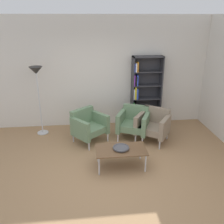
{
  "coord_description": "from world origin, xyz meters",
  "views": [
    {
      "loc": [
        -0.44,
        -3.92,
        2.83
      ],
      "look_at": [
        0.07,
        0.84,
        0.95
      ],
      "focal_mm": 38.92,
      "sensor_mm": 36.0,
      "label": 1
    }
  ],
  "objects_px": {
    "coffee_table_low": "(121,151)",
    "armchair_near_window": "(153,124)",
    "floor_lamp_torchiere": "(37,79)",
    "armchair_corner_red": "(134,122)",
    "armchair_by_bookshelf": "(88,125)",
    "bookshelf_tall": "(143,93)",
    "decorative_bowl": "(121,148)"
  },
  "relations": [
    {
      "from": "armchair_by_bookshelf",
      "to": "floor_lamp_torchiere",
      "type": "bearing_deg",
      "value": 115.23
    },
    {
      "from": "bookshelf_tall",
      "to": "armchair_by_bookshelf",
      "type": "relative_size",
      "value": 2.0
    },
    {
      "from": "floor_lamp_torchiere",
      "to": "armchair_by_bookshelf",
      "type": "bearing_deg",
      "value": -25.01
    },
    {
      "from": "bookshelf_tall",
      "to": "decorative_bowl",
      "type": "xyz_separation_m",
      "value": [
        -0.9,
        -2.03,
        -0.48
      ]
    },
    {
      "from": "coffee_table_low",
      "to": "armchair_corner_red",
      "type": "xyz_separation_m",
      "value": [
        0.5,
        1.25,
        0.05
      ]
    },
    {
      "from": "floor_lamp_torchiere",
      "to": "coffee_table_low",
      "type": "bearing_deg",
      "value": -43.73
    },
    {
      "from": "bookshelf_tall",
      "to": "decorative_bowl",
      "type": "bearing_deg",
      "value": -113.88
    },
    {
      "from": "armchair_near_window",
      "to": "bookshelf_tall",
      "type": "bearing_deg",
      "value": 127.26
    },
    {
      "from": "floor_lamp_torchiere",
      "to": "bookshelf_tall",
      "type": "bearing_deg",
      "value": 6.32
    },
    {
      "from": "decorative_bowl",
      "to": "armchair_corner_red",
      "type": "xyz_separation_m",
      "value": [
        0.5,
        1.25,
        -0.02
      ]
    },
    {
      "from": "armchair_by_bookshelf",
      "to": "armchair_corner_red",
      "type": "relative_size",
      "value": 1.04
    },
    {
      "from": "bookshelf_tall",
      "to": "floor_lamp_torchiere",
      "type": "xyz_separation_m",
      "value": [
        -2.71,
        -0.3,
        0.53
      ]
    },
    {
      "from": "armchair_corner_red",
      "to": "bookshelf_tall",
      "type": "bearing_deg",
      "value": 86.69
    },
    {
      "from": "armchair_corner_red",
      "to": "floor_lamp_torchiere",
      "type": "height_order",
      "value": "floor_lamp_torchiere"
    },
    {
      "from": "coffee_table_low",
      "to": "armchair_near_window",
      "type": "relative_size",
      "value": 1.06
    },
    {
      "from": "armchair_near_window",
      "to": "armchair_corner_red",
      "type": "bearing_deg",
      "value": -168.84
    },
    {
      "from": "floor_lamp_torchiere",
      "to": "armchair_near_window",
      "type": "bearing_deg",
      "value": -13.85
    },
    {
      "from": "armchair_by_bookshelf",
      "to": "decorative_bowl",
      "type": "bearing_deg",
      "value": -101.95
    },
    {
      "from": "decorative_bowl",
      "to": "armchair_near_window",
      "type": "distance_m",
      "value": 1.41
    },
    {
      "from": "bookshelf_tall",
      "to": "armchair_by_bookshelf",
      "type": "bearing_deg",
      "value": -150.65
    },
    {
      "from": "armchair_near_window",
      "to": "floor_lamp_torchiere",
      "type": "relative_size",
      "value": 0.54
    },
    {
      "from": "armchair_by_bookshelf",
      "to": "armchair_corner_red",
      "type": "height_order",
      "value": "same"
    },
    {
      "from": "coffee_table_low",
      "to": "armchair_near_window",
      "type": "height_order",
      "value": "armchair_near_window"
    },
    {
      "from": "decorative_bowl",
      "to": "armchair_by_bookshelf",
      "type": "height_order",
      "value": "armchair_by_bookshelf"
    },
    {
      "from": "armchair_corner_red",
      "to": "coffee_table_low",
      "type": "bearing_deg",
      "value": -87.74
    },
    {
      "from": "bookshelf_tall",
      "to": "armchair_by_bookshelf",
      "type": "height_order",
      "value": "bookshelf_tall"
    },
    {
      "from": "armchair_corner_red",
      "to": "armchair_near_window",
      "type": "height_order",
      "value": "same"
    },
    {
      "from": "coffee_table_low",
      "to": "armchair_by_bookshelf",
      "type": "relative_size",
      "value": 1.05
    },
    {
      "from": "armchair_corner_red",
      "to": "floor_lamp_torchiere",
      "type": "xyz_separation_m",
      "value": [
        -2.31,
        0.48,
        1.03
      ]
    },
    {
      "from": "bookshelf_tall",
      "to": "armchair_corner_red",
      "type": "distance_m",
      "value": 1.01
    },
    {
      "from": "armchair_by_bookshelf",
      "to": "armchair_corner_red",
      "type": "xyz_separation_m",
      "value": [
        1.12,
        0.07,
        0.0
      ]
    },
    {
      "from": "bookshelf_tall",
      "to": "coffee_table_low",
      "type": "xyz_separation_m",
      "value": [
        -0.9,
        -2.03,
        -0.55
      ]
    }
  ]
}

